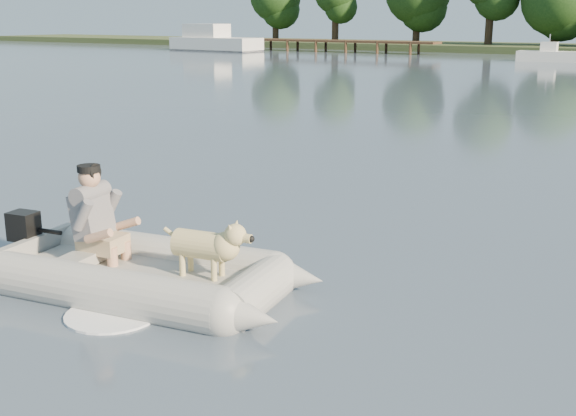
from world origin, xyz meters
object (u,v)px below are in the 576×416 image
Objects in this scene: dog at (202,250)px; cabin_cruiser at (216,37)px; man at (93,212)px; dock at (340,46)px; motorboat at (552,49)px; dinghy at (145,237)px.

dog is 60.26m from cabin_cruiser.
cabin_cruiser is at bearing 117.61° from man.
dog is 0.11× the size of cabin_cruiser.
dock reaches higher than dog.
cabin_cruiser is 1.99× the size of motorboat.
dinghy is 4.29× the size of man.
cabin_cruiser is (-10.73, -4.08, 0.69)m from dock.
man is 0.12× the size of cabin_cruiser.
dock is 1.95× the size of cabin_cruiser.
dinghy is (25.56, -51.82, 0.11)m from dock.
motorboat is (-5.74, 47.35, 0.07)m from man.
motorboat is (-6.49, 47.29, 0.26)m from dinghy.
dock is at bearing 106.54° from man.
man is 47.70m from motorboat.
cabin_cruiser is at bearing 118.82° from dog.
man is at bearing 175.76° from dinghy.
man reaches higher than dog.
cabin_cruiser is at bearing -159.20° from dock.
dock is at bearing 24.21° from cabin_cruiser.
motorboat reaches higher than man.
motorboat is (29.80, -0.46, -0.31)m from cabin_cruiser.
dinghy is at bearing -4.24° from man.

